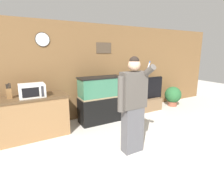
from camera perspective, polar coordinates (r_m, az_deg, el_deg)
The scene contains 8 objects.
wall_back_paneled at distance 4.89m, azimuth -9.10°, elevation 5.65°, with size 10.00×0.08×2.60m.
counter_island at distance 4.24m, azimuth -25.70°, elevation -8.22°, with size 1.68×0.67×0.92m.
microwave at distance 4.05m, azimuth -24.67°, elevation -0.28°, with size 0.51×0.39×0.28m.
knife_block at distance 4.13m, azimuth -30.58°, elevation -0.98°, with size 0.10×0.11×0.31m.
aquarium_on_stand at distance 4.65m, azimuth -3.56°, elevation -3.27°, with size 1.18×0.50×1.22m.
tv_on_stand at distance 5.60m, azimuth 10.21°, elevation -3.88°, with size 1.48×0.40×1.07m.
person_standing at distance 3.18m, azimuth 6.80°, elevation -4.80°, with size 0.56×0.42×1.78m.
potted_plant at distance 6.39m, azimuth 19.27°, elevation -1.82°, with size 0.56×0.56×0.67m.
Camera 1 is at (-1.68, -1.45, 1.86)m, focal length 28.00 mm.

